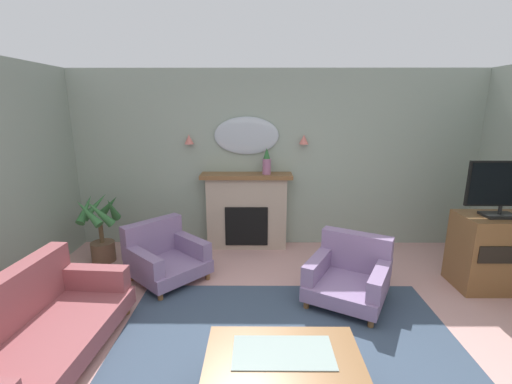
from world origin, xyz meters
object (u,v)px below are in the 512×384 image
(tv_flatscreen, at_px, (504,187))
(potted_plant_tall_palm, at_px, (100,228))
(wall_sconce_right, at_px, (304,139))
(floral_couch, at_px, (31,331))
(armchair_by_coffee_table, at_px, (164,255))
(wall_mirror, at_px, (246,136))
(mantel_vase_centre, at_px, (267,162))
(wall_sconce_left, at_px, (189,139))
(coffee_table, at_px, (283,359))
(tv_cabinet, at_px, (491,252))
(fireplace, at_px, (247,212))
(armchair_near_fireplace, at_px, (350,274))

(tv_flatscreen, bearing_deg, potted_plant_tall_palm, 171.91)
(wall_sconce_right, distance_m, tv_flatscreen, 2.52)
(floral_couch, relative_size, armchair_by_coffee_table, 1.54)
(wall_mirror, relative_size, potted_plant_tall_palm, 0.98)
(mantel_vase_centre, height_order, potted_plant_tall_palm, mantel_vase_centre)
(wall_mirror, relative_size, wall_sconce_left, 6.86)
(coffee_table, relative_size, tv_cabinet, 1.22)
(coffee_table, bearing_deg, mantel_vase_centre, 91.01)
(floral_couch, bearing_deg, wall_sconce_right, 45.70)
(wall_mirror, xyz_separation_m, floral_couch, (-1.73, -2.69, -1.39))
(tv_cabinet, bearing_deg, wall_mirror, 155.38)
(fireplace, height_order, coffee_table, fireplace)
(wall_sconce_right, bearing_deg, armchair_near_fireplace, -77.28)
(tv_flatscreen, xyz_separation_m, potted_plant_tall_palm, (-4.97, 0.71, -0.75))
(wall_mirror, relative_size, armchair_by_coffee_table, 0.84)
(wall_sconce_right, distance_m, tv_cabinet, 2.76)
(wall_sconce_left, height_order, wall_sconce_right, same)
(coffee_table, bearing_deg, tv_flatscreen, 33.36)
(coffee_table, distance_m, armchair_by_coffee_table, 2.38)
(mantel_vase_centre, height_order, armchair_by_coffee_table, mantel_vase_centre)
(wall_mirror, relative_size, coffee_table, 0.87)
(wall_sconce_right, bearing_deg, wall_sconce_left, 180.00)
(tv_flatscreen, bearing_deg, tv_cabinet, 90.00)
(fireplace, height_order, wall_mirror, wall_mirror)
(wall_sconce_left, relative_size, tv_cabinet, 0.16)
(wall_sconce_right, bearing_deg, tv_cabinet, -31.78)
(fireplace, bearing_deg, floral_couch, -124.11)
(wall_sconce_left, relative_size, wall_sconce_right, 1.00)
(mantel_vase_centre, relative_size, coffee_table, 0.36)
(wall_sconce_right, height_order, tv_flatscreen, wall_sconce_right)
(tv_cabinet, bearing_deg, tv_flatscreen, -90.00)
(coffee_table, xyz_separation_m, floral_couch, (-2.08, 0.40, -0.06))
(wall_sconce_right, height_order, floral_couch, wall_sconce_right)
(mantel_vase_centre, relative_size, floral_couch, 0.22)
(floral_couch, relative_size, potted_plant_tall_palm, 1.80)
(floral_couch, bearing_deg, fireplace, 55.89)
(wall_sconce_left, bearing_deg, coffee_table, -68.44)
(fireplace, xyz_separation_m, potted_plant_tall_palm, (-2.02, -0.53, -0.07))
(potted_plant_tall_palm, bearing_deg, wall_mirror, 18.37)
(wall_sconce_right, bearing_deg, fireplace, -173.84)
(armchair_near_fireplace, distance_m, tv_flatscreen, 2.00)
(fireplace, bearing_deg, mantel_vase_centre, -5.39)
(fireplace, relative_size, coffee_table, 1.24)
(tv_flatscreen, bearing_deg, coffee_table, -146.64)
(wall_sconce_left, bearing_deg, tv_flatscreen, -19.21)
(floral_couch, bearing_deg, potted_plant_tall_palm, 98.20)
(potted_plant_tall_palm, bearing_deg, armchair_near_fireplace, -16.61)
(wall_mirror, distance_m, wall_sconce_left, 0.85)
(fireplace, xyz_separation_m, tv_cabinet, (2.96, -1.21, -0.12))
(wall_sconce_left, distance_m, tv_flatscreen, 4.05)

